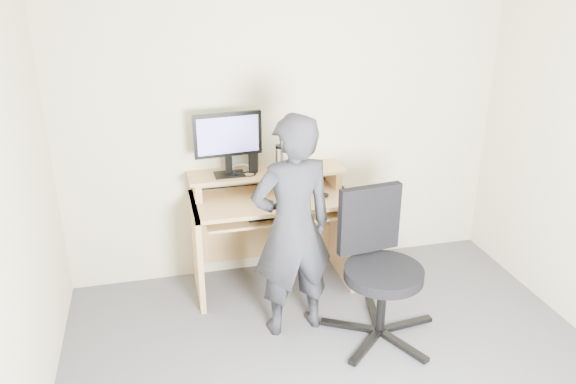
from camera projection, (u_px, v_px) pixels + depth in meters
name	position (u px, v px, depth m)	size (l,w,h in m)	color
back_wall	(287.00, 121.00, 4.35)	(3.50, 0.02, 2.50)	beige
desk	(269.00, 217.00, 4.38)	(1.20, 0.60, 0.91)	tan
monitor	(228.00, 139.00, 4.10)	(0.51, 0.14, 0.48)	black
external_drive	(253.00, 158.00, 4.28)	(0.07, 0.13, 0.20)	black
travel_mug	(281.00, 159.00, 4.29)	(0.08, 0.08, 0.18)	silver
smartphone	(314.00, 167.00, 4.36)	(0.07, 0.13, 0.01)	black
charger	(238.00, 174.00, 4.19)	(0.04, 0.04, 0.04)	black
headphones	(241.00, 169.00, 4.31)	(0.16, 0.16, 0.02)	silver
keyboard	(276.00, 212.00, 4.18)	(0.46, 0.18, 0.03)	black
mouse	(323.00, 195.00, 4.21)	(0.10, 0.06, 0.04)	black
office_chair	(378.00, 261.00, 3.74)	(0.78, 0.79, 1.00)	black
person	(292.00, 228.00, 3.68)	(0.57, 0.37, 1.55)	black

